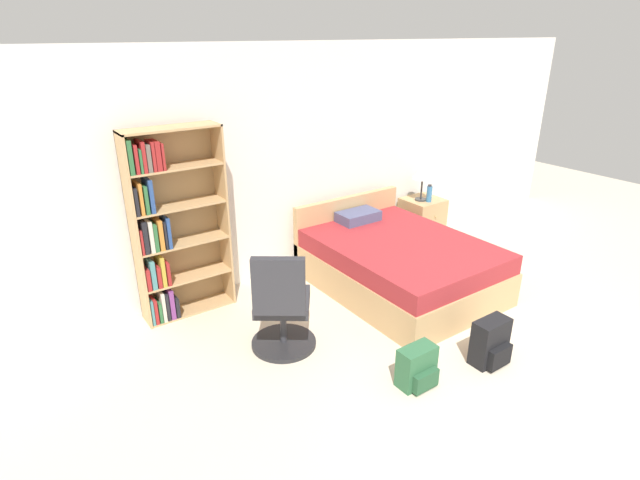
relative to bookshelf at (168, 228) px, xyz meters
The scene contains 10 objects.
ground_plane 3.64m from the bookshelf, 57.78° to the right, with size 14.00×14.00×0.00m, color beige.
wall_back 1.92m from the bookshelf, ahead, with size 9.00×0.06×2.60m.
bookshelf is the anchor object (origin of this frame).
bed 2.48m from the bookshelf, 20.59° to the right, with size 1.53×2.02×0.83m.
office_chair 1.40m from the bookshelf, 64.81° to the right, with size 0.70×0.72×1.01m.
nightstand 3.49m from the bookshelf, ahead, with size 0.49×0.49×0.61m.
table_lamp 3.37m from the bookshelf, ahead, with size 0.27×0.27×0.48m.
water_bottle 3.42m from the bookshelf, ahead, with size 0.07×0.07×0.23m.
backpack_black 3.15m from the bookshelf, 50.47° to the right, with size 0.33×0.24×0.42m.
backpack_green 2.64m from the bookshelf, 61.25° to the right, with size 0.32×0.23×0.35m.
Camera 1 is at (-3.22, -1.53, 2.69)m, focal length 28.00 mm.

